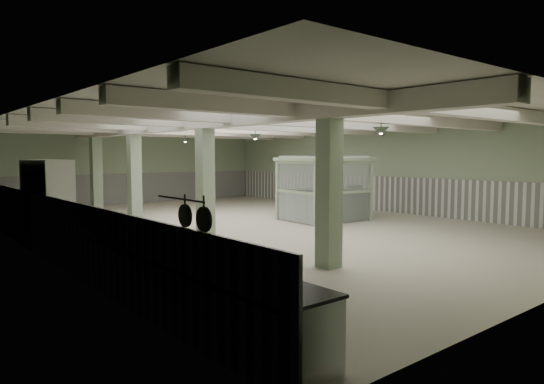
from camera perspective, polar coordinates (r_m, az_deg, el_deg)
floor at (r=16.70m, az=-2.27°, el=-3.96°), size 20.00×20.00×0.00m
ceiling at (r=16.56m, az=-2.31°, el=8.46°), size 14.00×20.00×0.02m
wall_back at (r=25.24m, az=-16.14°, el=2.80°), size 14.00×0.02×3.60m
wall_left at (r=13.52m, az=-26.68°, el=1.29°), size 0.02×20.00×3.60m
wall_right at (r=21.49m, az=12.78°, el=2.62°), size 0.02×20.00×3.60m
wainscot_left at (r=13.61m, az=-26.43°, el=-3.12°), size 0.05×19.90×1.50m
wainscot_right at (r=21.53m, az=12.69°, el=-0.18°), size 0.05×19.90×1.50m
wainscot_back at (r=25.26m, az=-16.07°, el=0.41°), size 13.90×0.05×1.50m
girder at (r=15.18m, az=-9.93°, el=7.94°), size 0.45×19.90×0.40m
beam_a at (r=11.51m, az=21.14°, el=9.08°), size 13.90×0.35×0.32m
beam_b at (r=12.93m, az=11.34°, el=8.74°), size 13.90×0.35×0.32m
beam_c at (r=14.64m, az=3.67°, el=8.29°), size 13.90×0.35×0.32m
beam_d at (r=16.55m, az=-2.31°, el=7.84°), size 13.90×0.35×0.32m
beam_e at (r=18.60m, az=-7.00°, el=7.43°), size 13.90×0.35×0.32m
beam_f at (r=20.75m, az=-10.73°, el=7.06°), size 13.90×0.35×0.32m
beam_g at (r=22.97m, az=-13.74°, el=6.75°), size 13.90×0.35×0.32m
column_a at (r=10.38m, az=6.74°, el=0.93°), size 0.42×0.42×3.60m
column_b at (r=14.30m, az=-7.87°, el=1.86°), size 0.42×0.42×3.60m
column_c at (r=18.74m, az=-15.90°, el=2.32°), size 0.42×0.42×3.60m
column_d at (r=22.46m, az=-19.99°, el=2.53°), size 0.42×0.42×3.60m
hook_rail at (r=6.37m, az=-10.76°, el=-0.80°), size 0.02×1.20×0.02m
pendant_front at (r=13.30m, az=12.69°, el=6.99°), size 0.44×0.44×0.22m
pendant_mid at (r=17.23m, az=-1.98°, el=6.47°), size 0.44×0.44×0.22m
pendant_back at (r=21.42m, az=-10.18°, el=5.99°), size 0.44×0.44×0.22m
prep_counter at (r=7.33m, az=-10.17°, el=-11.18°), size 0.95×5.47×0.91m
pitcher_near at (r=6.98m, az=-9.08°, el=-7.13°), size 0.20×0.22×0.26m
pitcher_far at (r=5.67m, az=-1.52°, el=-9.77°), size 0.21×0.23×0.26m
veg_colander at (r=8.95m, az=-15.76°, el=-4.99°), size 0.40×0.40×0.17m
orange_bowl at (r=5.54m, az=-0.86°, el=-11.10°), size 0.25×0.25×0.08m
skillet_near at (r=5.99m, az=-8.02°, el=-3.21°), size 0.04×0.32×0.32m
skillet_far at (r=6.39m, az=-10.19°, el=-2.76°), size 0.04×0.30×0.30m
walkin_cooler at (r=13.51m, az=-24.91°, el=-1.19°), size 1.06×2.63×2.41m
guard_booth at (r=18.06m, az=6.14°, el=1.80°), size 3.08×2.67×2.39m
filing_cabinet at (r=19.45m, az=9.59°, el=-0.98°), size 0.57×0.68×1.25m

